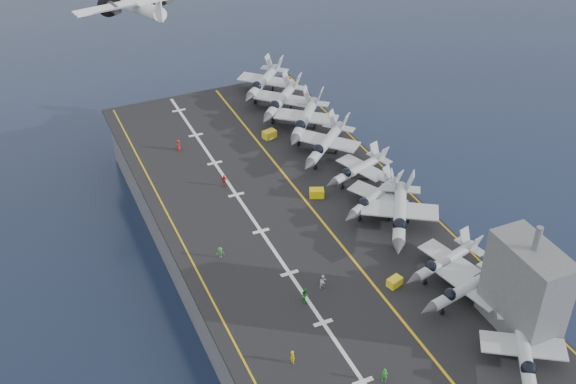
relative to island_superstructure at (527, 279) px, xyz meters
name	(u,v)px	position (x,y,z in m)	size (l,w,h in m)	color
ground	(299,275)	(-15.00, 30.00, -17.90)	(500.00, 500.00, 0.00)	#142135
hull	(299,250)	(-15.00, 30.00, -12.90)	(36.00, 90.00, 10.00)	#56595E
flight_deck	(299,222)	(-15.00, 30.00, -7.70)	(38.00, 92.00, 0.40)	black
foul_line	(318,216)	(-12.00, 30.00, -7.48)	(0.35, 90.00, 0.02)	gold
landing_centerline	(261,231)	(-21.00, 30.00, -7.48)	(0.50, 90.00, 0.02)	silver
deck_edge_port	(187,251)	(-32.00, 30.00, -7.48)	(0.25, 90.00, 0.02)	gold
deck_edge_stbd	(408,192)	(3.50, 30.00, -7.48)	(0.25, 90.00, 0.02)	gold
island_superstructure	(527,279)	(0.00, 0.00, 0.00)	(5.00, 10.00, 15.00)	#56595E
fighter_jet_0	(524,349)	(-3.44, -5.11, -5.00)	(15.84, 17.31, 5.00)	gray
fighter_jet_1	(466,287)	(-3.17, 6.19, -5.12)	(15.23, 11.65, 4.76)	#9EA5AE
fighter_jet_2	(446,260)	(-2.37, 11.82, -5.26)	(14.60, 11.48, 4.48)	#9CA6AD
fighter_jet_3	(400,212)	(-2.76, 22.68, -4.64)	(18.12, 19.78, 5.72)	#8F959D
fighter_jet_4	(375,196)	(-3.62, 28.27, -5.19)	(15.90, 14.01, 4.62)	#989FA9
fighter_jet_5	(359,168)	(-2.00, 36.05, -5.27)	(14.91, 12.25, 4.45)	#9FA8AE
fighter_jet_6	(326,142)	(-3.49, 44.55, -4.80)	(18.53, 18.10, 5.40)	gray
fighter_jet_7	(305,118)	(-3.22, 53.24, -4.65)	(18.79, 19.64, 5.70)	#949CA5
fighter_jet_8	(281,99)	(-4.07, 61.59, -4.79)	(18.36, 18.48, 5.43)	gray
tow_cart_a	(395,282)	(-9.58, 12.38, -6.93)	(2.20, 1.75, 1.15)	yellow
tow_cart_b	(317,193)	(-9.96, 34.61, -6.85)	(2.54, 2.13, 1.30)	yellow
tow_cart_c	(269,134)	(-9.61, 54.02, -6.83)	(2.53, 1.97, 1.34)	gold
crew_1	(292,357)	(-27.00, 5.73, -6.56)	(1.01, 1.28, 1.87)	yellow
crew_2	(305,295)	(-21.40, 14.35, -6.47)	(0.96, 1.32, 2.07)	#268B2B
crew_3	(220,253)	(-28.22, 26.76, -6.63)	(1.22, 1.01, 1.74)	#278031
crew_4	(224,181)	(-21.83, 43.03, -6.52)	(1.39, 1.17, 1.97)	red
crew_5	(178,145)	(-25.12, 56.41, -6.56)	(0.77, 1.14, 1.88)	#B21919
crew_6	(385,375)	(-18.84, -0.90, -6.56)	(1.34, 1.15, 1.89)	#268A2B
crew_7	(323,281)	(-18.15, 15.80, -6.51)	(1.39, 1.15, 1.98)	silver
transport_plane	(142,9)	(-22.88, 82.47, 8.01)	(27.92, 21.40, 5.98)	silver
fighter_jet_9	(264,81)	(-4.07, 70.09, -4.79)	(18.36, 18.48, 5.43)	gray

